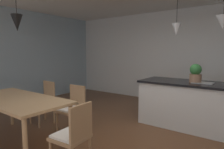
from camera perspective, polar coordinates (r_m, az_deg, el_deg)
ground_plane at (r=3.27m, az=5.77°, el=-20.78°), size 10.00×8.40×0.04m
wall_back_kitchen at (r=5.96m, az=22.20°, el=4.71°), size 10.00×0.12×2.70m
window_wall_left_glazing at (r=6.08m, az=-29.21°, el=4.40°), size 0.06×8.40×2.70m
dining_table at (r=3.56m, az=-26.14°, el=-7.17°), size 1.94×0.89×0.75m
chair_far_left at (r=4.37m, az=-19.13°, el=-7.20°), size 0.42×0.42×0.87m
chair_kitchen_end at (r=2.56m, az=-11.15°, el=-16.74°), size 0.43×0.43×0.87m
chair_far_right at (r=3.70m, az=-11.37°, el=-9.40°), size 0.41×0.41×0.87m
kitchen_island at (r=4.20m, az=22.78°, el=-8.06°), size 2.10×0.86×0.91m
pendant_over_table at (r=3.53m, az=-25.81°, el=13.35°), size 0.18×0.18×0.89m
pendant_over_island_main at (r=4.22m, az=18.16°, el=12.24°), size 0.17×0.17×0.90m
pendant_over_island_aux at (r=4.04m, az=29.49°, el=12.95°), size 0.23×0.23×0.83m
potted_plant_on_island at (r=4.10m, az=23.04°, el=0.31°), size 0.22×0.22×0.36m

